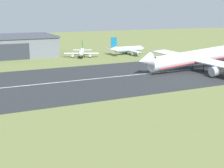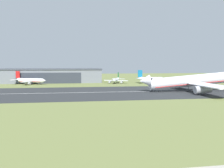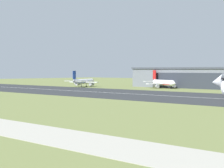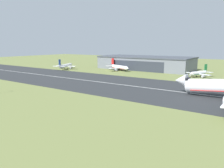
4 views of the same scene
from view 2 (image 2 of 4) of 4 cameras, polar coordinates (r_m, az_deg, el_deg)
The scene contains 8 objects.
ground_plane at distance 52.00m, azimuth -9.38°, elevation -10.32°, with size 611.79×611.79×0.00m, color olive.
runway_strip at distance 109.81m, azimuth -8.85°, elevation -2.24°, with size 371.79×54.45×0.06m, color #2B2D30.
runway_centreline at distance 109.81m, azimuth -8.85°, elevation -2.23°, with size 334.61×0.70×0.01m, color silver.
hangar_building at distance 184.78m, azimuth -15.42°, elevation 2.24°, with size 79.47×34.42×11.06m.
airplane_landing at distance 121.07m, azimuth 20.43°, elevation 0.79°, with size 58.56×60.54×18.41m.
airplane_parked_west at distance 165.37m, azimuth -20.55°, elevation 0.87°, with size 25.22×20.02×9.46m.
airplane_parked_centre at distance 168.98m, azimuth 10.19°, elevation 1.22°, with size 22.28×22.24×10.00m.
airplane_parked_far_east at distance 163.93m, azimuth 1.09°, elevation 1.05°, with size 17.45×18.32×8.18m.
Camera 2 is at (1.05, 8.60, 13.60)m, focal length 35.00 mm.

